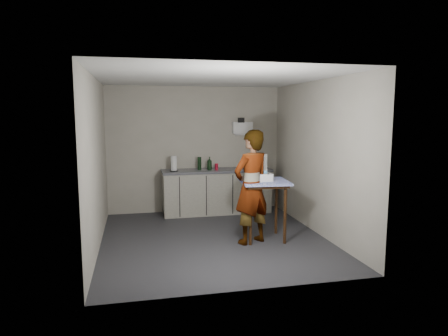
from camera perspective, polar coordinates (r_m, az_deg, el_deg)
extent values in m
plane|color=#2A2A2F|center=(6.68, -1.48, -10.03)|extent=(4.00, 4.00, 0.00)
cube|color=#B3AE9C|center=(8.36, -4.15, 2.64)|extent=(3.60, 0.02, 2.60)
cube|color=#B3AE9C|center=(6.97, 13.07, 1.45)|extent=(0.02, 4.00, 2.60)
cube|color=#B3AE9C|center=(6.32, -17.67, 0.66)|extent=(0.02, 4.00, 2.60)
cube|color=white|center=(6.39, -1.56, 12.73)|extent=(3.60, 4.00, 0.01)
cube|color=black|center=(8.35, -1.04, -6.11)|extent=(2.20, 0.52, 0.08)
cube|color=beige|center=(8.27, -1.04, -3.49)|extent=(2.20, 0.58, 0.86)
cube|color=#4D4F58|center=(8.19, -1.05, -0.37)|extent=(2.24, 0.62, 0.05)
cube|color=black|center=(7.87, -6.35, -4.12)|extent=(0.02, 0.01, 0.80)
cube|color=black|center=(7.94, -2.54, -3.97)|extent=(0.02, 0.01, 0.80)
cube|color=black|center=(8.05, 1.26, -3.80)|extent=(0.01, 0.01, 0.80)
cube|color=black|center=(8.19, 4.87, -3.62)|extent=(0.02, 0.01, 0.80)
cube|color=white|center=(8.47, 2.64, 5.77)|extent=(0.42, 0.16, 0.24)
cube|color=white|center=(8.52, 2.54, 4.84)|extent=(0.30, 0.06, 0.04)
cube|color=black|center=(8.37, 2.46, 6.84)|extent=(0.14, 0.02, 0.10)
cylinder|color=#351B0C|center=(6.26, 3.81, -7.01)|extent=(0.05, 0.05, 0.89)
cylinder|color=#351B0C|center=(6.38, 8.71, -6.79)|extent=(0.05, 0.05, 0.89)
cylinder|color=#351B0C|center=(6.79, 2.93, -5.84)|extent=(0.05, 0.05, 0.89)
cylinder|color=#351B0C|center=(6.90, 7.47, -5.67)|extent=(0.05, 0.05, 0.89)
cube|color=#351B0C|center=(6.48, 5.79, -2.29)|extent=(0.72, 0.72, 0.04)
cube|color=#1C32A8|center=(6.47, 5.79, -1.95)|extent=(0.82, 0.82, 0.03)
imported|color=#B2A593|center=(6.27, 3.93, -2.73)|extent=(0.78, 0.67, 1.80)
imported|color=black|center=(8.09, -2.08, 0.67)|extent=(0.12, 0.12, 0.27)
cylinder|color=red|center=(8.13, -1.08, 0.20)|extent=(0.07, 0.07, 0.13)
cylinder|color=black|center=(8.12, -3.53, 0.67)|extent=(0.08, 0.08, 0.26)
cylinder|color=black|center=(7.97, -7.15, -0.41)|extent=(0.17, 0.17, 0.02)
cylinder|color=white|center=(7.95, -7.17, 0.68)|extent=(0.12, 0.12, 0.29)
cube|color=silver|center=(8.42, 3.90, 0.07)|extent=(0.37, 0.28, 0.02)
cylinder|color=silver|center=(8.24, 3.02, 0.83)|extent=(0.01, 0.01, 0.24)
cylinder|color=silver|center=(8.33, 5.25, 0.89)|extent=(0.01, 0.01, 0.24)
cylinder|color=silver|center=(8.47, 2.58, 1.02)|extent=(0.01, 0.01, 0.24)
cylinder|color=silver|center=(8.56, 4.75, 1.07)|extent=(0.01, 0.01, 0.24)
cylinder|color=white|center=(8.38, 3.29, 0.81)|extent=(0.05, 0.21, 0.20)
cylinder|color=white|center=(8.40, 3.78, 0.82)|extent=(0.05, 0.21, 0.20)
cylinder|color=white|center=(8.42, 4.27, 0.84)|extent=(0.05, 0.21, 0.20)
cube|color=white|center=(6.47, 5.40, -1.75)|extent=(0.30, 0.30, 0.01)
cube|color=white|center=(6.33, 5.84, -1.42)|extent=(0.29, 0.02, 0.11)
cube|color=white|center=(6.59, 4.98, -1.04)|extent=(0.29, 0.02, 0.11)
cube|color=white|center=(6.41, 4.22, -1.28)|extent=(0.02, 0.29, 0.11)
cube|color=white|center=(6.51, 6.57, -1.17)|extent=(0.02, 0.29, 0.11)
cube|color=white|center=(6.57, 4.97, 0.69)|extent=(0.29, 0.02, 0.29)
cylinder|color=silver|center=(6.46, 5.40, -1.23)|extent=(0.19, 0.19, 0.11)
sphere|color=#FF5D88|center=(6.40, 5.11, -0.64)|extent=(0.07, 0.07, 0.07)
sphere|color=#5BB4F9|center=(6.43, 5.94, -0.62)|extent=(0.07, 0.07, 0.07)
sphere|color=#5FE875|center=(6.50, 5.26, -0.53)|extent=(0.07, 0.07, 0.07)
sphere|color=#FF5D88|center=(6.48, 4.91, -0.55)|extent=(0.07, 0.07, 0.07)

